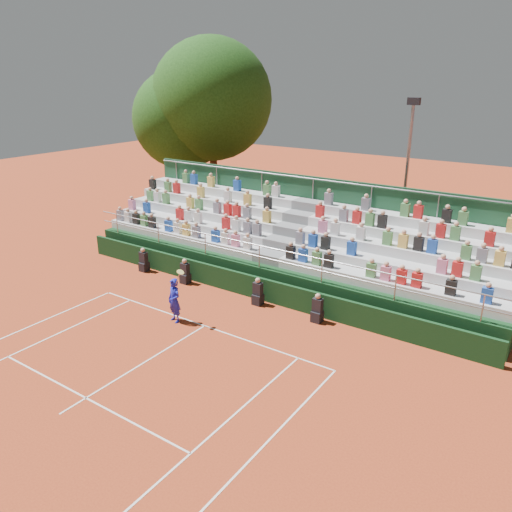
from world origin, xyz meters
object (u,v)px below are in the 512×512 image
Objects in this scene: tennis_player at (174,300)px; floodlight_mast at (407,167)px; tree_east at (212,100)px; tree_west at (182,119)px.

tennis_player is 13.71m from floodlight_mast.
tree_east is at bearing 173.44° from floodlight_mast.
floodlight_mast is (4.58, 12.35, 3.80)m from tennis_player.
tree_east is 14.16m from floodlight_mast.
tennis_player is at bearing -110.36° from floodlight_mast.
tennis_player is 18.06m from tree_west.
tennis_player is at bearing -56.58° from tree_east.
tennis_player is 0.23× the size of tree_west.
tennis_player is 0.28× the size of floodlight_mast.
floodlight_mast is (13.78, -1.59, -2.84)m from tree_east.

